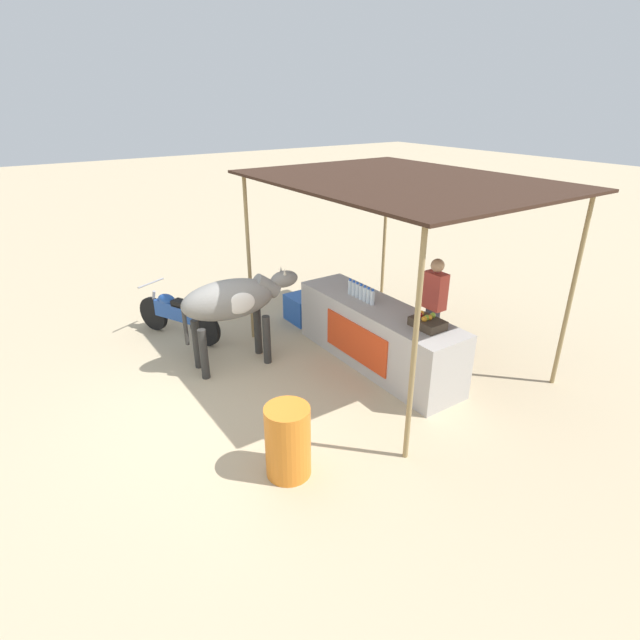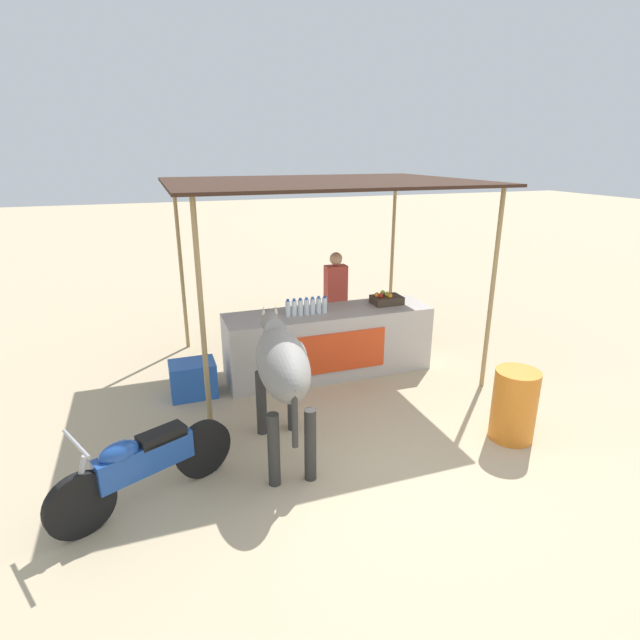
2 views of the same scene
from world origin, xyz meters
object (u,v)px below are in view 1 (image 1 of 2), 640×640
(cooler_box, at_px, (302,309))
(water_barrel, at_px, (288,441))
(fruit_crate, at_px, (427,322))
(vendor_behind_counter, at_px, (433,310))
(cow, at_px, (233,302))
(stall_counter, at_px, (377,335))
(motorcycle_parked, at_px, (177,314))

(cooler_box, height_order, water_barrel, water_barrel)
(fruit_crate, relative_size, vendor_behind_counter, 0.27)
(vendor_behind_counter, xyz_separation_m, cow, (-1.57, -2.53, 0.18))
(stall_counter, bearing_deg, motorcycle_parked, -140.02)
(fruit_crate, height_order, vendor_behind_counter, vendor_behind_counter)
(stall_counter, relative_size, vendor_behind_counter, 1.82)
(cow, bearing_deg, water_barrel, -13.44)
(fruit_crate, distance_m, motorcycle_parked, 4.25)
(vendor_behind_counter, height_order, cooler_box, vendor_behind_counter)
(fruit_crate, height_order, water_barrel, fruit_crate)
(vendor_behind_counter, bearing_deg, cow, -121.80)
(water_barrel, bearing_deg, cow, 166.56)
(stall_counter, relative_size, water_barrel, 3.58)
(cooler_box, bearing_deg, water_barrel, -34.38)
(stall_counter, xyz_separation_m, water_barrel, (1.36, -2.38, -0.06))
(cooler_box, height_order, motorcycle_parked, motorcycle_parked)
(fruit_crate, distance_m, cooler_box, 3.03)
(stall_counter, relative_size, cow, 1.63)
(fruit_crate, distance_m, vendor_behind_counter, 0.91)
(vendor_behind_counter, relative_size, cooler_box, 2.75)
(stall_counter, height_order, cow, cow)
(fruit_crate, xyz_separation_m, cooler_box, (-2.92, -0.15, -0.79))
(stall_counter, distance_m, motorcycle_parked, 3.41)
(motorcycle_parked, bearing_deg, fruit_crate, 32.26)
(vendor_behind_counter, height_order, cow, vendor_behind_counter)
(motorcycle_parked, bearing_deg, cooler_box, 73.05)
(water_barrel, distance_m, motorcycle_parked, 3.98)
(vendor_behind_counter, height_order, motorcycle_parked, vendor_behind_counter)
(fruit_crate, relative_size, cow, 0.24)
(water_barrel, height_order, motorcycle_parked, motorcycle_parked)
(fruit_crate, xyz_separation_m, water_barrel, (0.42, -2.44, -0.61))
(vendor_behind_counter, distance_m, cooler_box, 2.59)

